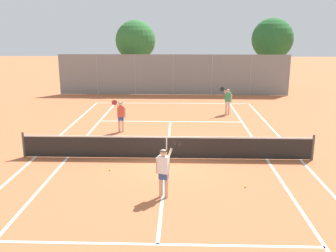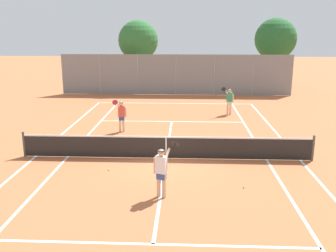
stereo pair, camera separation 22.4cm
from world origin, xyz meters
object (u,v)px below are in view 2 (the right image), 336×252
Objects in this scene: player_near_side at (162,170)px; loose_tennis_ball_3 at (256,151)px; player_far_right at (229,100)px; tree_behind_left at (139,42)px; tree_behind_right at (276,41)px; loose_tennis_ball_5 at (171,127)px; tennis_net at (166,147)px; loose_tennis_ball_1 at (109,170)px; player_far_left at (121,114)px; loose_tennis_ball_4 at (244,187)px; loose_tennis_ball_2 at (119,109)px.

player_near_side reaches higher than loose_tennis_ball_3.
tree_behind_left is (-6.78, 9.57, 3.24)m from player_far_right.
loose_tennis_ball_5 is at bearing -120.95° from tree_behind_right.
tennis_net is 1.94× the size of tree_behind_right.
player_far_left is at bearing 94.22° from loose_tennis_ball_1.
loose_tennis_ball_4 is at bearing -105.84° from loose_tennis_ball_3.
tennis_net is at bearing -112.68° from player_far_right.
loose_tennis_ball_2 is (-3.68, 13.29, -0.89)m from player_near_side.
tree_behind_right is (12.31, 9.77, 4.18)m from loose_tennis_ball_2.
loose_tennis_ball_2 and loose_tennis_ball_3 have the same top height.
loose_tennis_ball_2 is 11.38m from loose_tennis_ball_3.
player_far_left is 14.33m from tree_behind_left.
player_near_side is 26.88× the size of loose_tennis_ball_1.
loose_tennis_ball_3 is 5.47m from loose_tennis_ball_5.
loose_tennis_ball_1 is 0.01× the size of tree_behind_right.
loose_tennis_ball_3 and loose_tennis_ball_5 have the same top height.
tree_behind_left is (-0.75, 13.94, 3.24)m from player_far_left.
player_near_side is 26.88× the size of loose_tennis_ball_2.
loose_tennis_ball_4 and loose_tennis_ball_5 have the same top height.
player_near_side is at bearing -106.03° from player_far_right.
tennis_net is at bearing -114.13° from tree_behind_right.
player_far_right is 26.88× the size of loose_tennis_ball_5.
tennis_net reaches higher than loose_tennis_ball_5.
loose_tennis_ball_5 is 0.01× the size of tree_behind_right.
tennis_net is at bearing 34.75° from loose_tennis_ball_1.
player_far_right is at bearing -54.70° from tree_behind_left.
loose_tennis_ball_5 is at bearing 89.72° from tennis_net.
tree_behind_right is at bearing 38.42° from loose_tennis_ball_2.
tree_behind_right is at bearing 64.78° from player_far_right.
player_near_side is at bearing -129.01° from loose_tennis_ball_3.
loose_tennis_ball_3 is 18.83m from tree_behind_left.
loose_tennis_ball_1 is 23.84m from tree_behind_right.
player_near_side and player_far_left have the same top height.
tennis_net is 4.01m from loose_tennis_ball_4.
loose_tennis_ball_4 is (-0.75, -11.28, -0.89)m from player_far_right.
loose_tennis_ball_3 is at bearing 22.86° from loose_tennis_ball_1.
tree_behind_left reaches higher than player_near_side.
player_far_right is at bearing 35.95° from player_far_left.
player_far_left is 26.88× the size of loose_tennis_ball_5.
player_near_side is 1.00× the size of player_far_left.
tree_behind_right reaches higher than player_far_right.
player_far_left is (-2.55, 7.72, 0.00)m from player_near_side.
tennis_net reaches higher than loose_tennis_ball_4.
loose_tennis_ball_5 is (-0.02, 8.62, -0.89)m from player_near_side.
player_far_right is 26.88× the size of loose_tennis_ball_4.
player_far_right reaches higher than loose_tennis_ball_2.
loose_tennis_ball_4 is 22.10m from tree_behind_left.
tree_behind_right reaches higher than loose_tennis_ball_5.
player_near_side is at bearing -163.37° from loose_tennis_ball_4.
loose_tennis_ball_1 is 6.75m from loose_tennis_ball_5.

